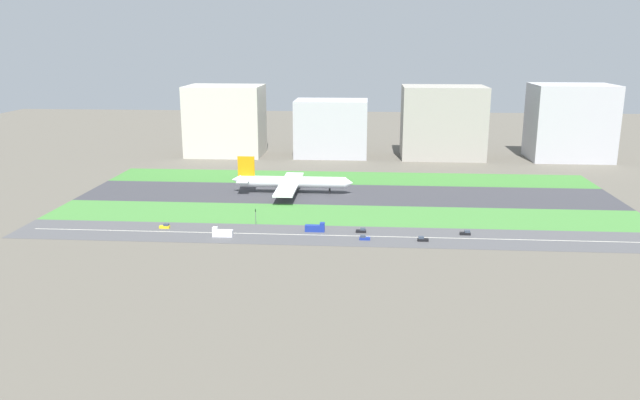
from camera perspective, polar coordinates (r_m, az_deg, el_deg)
The scene contains 20 objects.
ground_plane at distance 333.86m, azimuth 2.44°, elevation 0.51°, with size 800.00×800.00×0.00m, color #5B564C.
runway at distance 333.85m, azimuth 2.44°, elevation 0.52°, with size 280.00×46.00×0.10m, color #38383D.
grass_median_north at distance 373.78m, azimuth 2.65°, elevation 2.01°, with size 280.00×36.00×0.10m, color #3D7A33.
grass_median_south at distance 294.21m, azimuth 2.16°, elevation -1.38°, with size 280.00×36.00×0.10m, color #427F38.
highway at distance 263.56m, azimuth 1.89°, elevation -3.26°, with size 280.00×28.00×0.10m, color #4C4C4F.
highway_centerline at distance 263.55m, azimuth 1.89°, elevation -3.24°, with size 266.00×0.50×0.01m, color silver.
airliner at distance 334.74m, azimuth -2.75°, elevation 1.64°, with size 65.00×56.00×19.70m.
car_3 at distance 267.88m, azimuth 3.79°, elevation -2.79°, with size 4.40×1.80×2.00m.
car_0 at distance 281.68m, azimuth -13.89°, elevation -2.33°, with size 4.40×1.80×2.00m.
truck_1 at distance 264.89m, azimuth -8.88°, elevation -2.97°, with size 8.40×2.50×4.00m.
car_1 at distance 258.34m, azimuth 4.04°, elevation -3.45°, with size 4.40×1.80×2.00m.
truck_0 at distance 268.50m, azimuth -0.41°, elevation -2.55°, with size 8.40×2.50×4.00m.
car_2 at distance 259.38m, azimuth 9.29°, elevation -3.53°, with size 4.40×1.80×2.00m.
car_4 at distance 271.17m, azimuth 13.09°, elevation -2.93°, with size 4.40×1.80×2.00m.
traffic_light at distance 278.84m, azimuth -5.86°, elevation -1.43°, with size 0.36×0.50×7.20m.
terminal_building at distance 452.77m, azimuth -8.57°, elevation 7.16°, with size 52.60×38.43×48.87m, color beige.
hangar_building at distance 442.87m, azimuth 1.03°, elevation 6.53°, with size 50.17×33.65×39.36m, color #B2B2B7.
office_tower at distance 444.56m, azimuth 11.08°, elevation 6.95°, with size 56.23×37.32×49.28m, color #9E998E.
cargo_warehouse at distance 462.36m, azimuth 21.75°, elevation 6.58°, with size 52.80×38.97×50.88m, color #B2B2B7.
fuel_tank_west at distance 488.82m, azimuth 2.34°, elevation 5.72°, with size 17.95×17.95×13.42m, color silver.
Camera 1 is at (10.25, -324.08, 79.54)m, focal length 35.26 mm.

